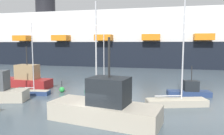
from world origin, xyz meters
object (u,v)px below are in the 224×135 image
Objects in this scene: sailboat_2 at (177,100)px; fishing_boat_0 at (105,107)px; fishing_boat_3 at (190,91)px; sailboat_3 at (101,99)px; channel_buoy_1 at (62,89)px; sailboat_6 at (101,90)px; cruise_ship at (111,41)px; sailboat_5 at (31,91)px; fishing_boat_2 at (26,79)px.

fishing_boat_0 is (-6.20, -5.52, 0.69)m from sailboat_2.
fishing_boat_0 is 1.83× the size of fishing_boat_3.
fishing_boat_3 is at bearing -165.49° from sailboat_3.
fishing_boat_0 is at bearing -51.32° from channel_buoy_1.
cruise_ship reaches higher than sailboat_6.
cruise_ship is at bearing 89.16° from sailboat_6.
fishing_boat_0 is (10.74, -7.57, 0.82)m from sailboat_5.
cruise_ship reaches higher than fishing_boat_0.
sailboat_5 reaches higher than fishing_boat_0.
sailboat_6 is 38.97m from cruise_ship.
channel_buoy_1 is (-15.82, -0.58, -0.27)m from fishing_boat_3.
sailboat_2 is 7.66× the size of channel_buoy_1.
fishing_boat_2 reaches higher than fishing_boat_3.
sailboat_3 is at bearing -19.21° from sailboat_5.
sailboat_6 is (8.29, 2.29, -0.06)m from sailboat_5.
sailboat_3 reaches higher than fishing_boat_0.
sailboat_6 is 5.13m from channel_buoy_1.
sailboat_5 is 3.69m from channel_buoy_1.
channel_buoy_1 is (6.15, -1.96, -0.82)m from fishing_boat_2.
sailboat_5 is at bearing -48.14° from fishing_boat_2.
channel_buoy_1 is at bearing -13.56° from fishing_boat_2.
fishing_boat_3 is (9.65, 5.23, 0.09)m from sailboat_3.
sailboat_3 reaches higher than sailboat_5.
sailboat_5 is at bearing -177.36° from fishing_boat_3.
fishing_boat_3 is at bearing 64.52° from fishing_boat_0.
fishing_boat_0 is 13.01m from fishing_boat_3.
channel_buoy_1 is at bearing -85.70° from cruise_ship.
fishing_boat_0 reaches higher than fishing_boat_3.
channel_buoy_1 is 39.04m from cruise_ship.
fishing_boat_3 is (8.26, 10.03, -0.61)m from fishing_boat_0.
cruise_ship is at bearing 82.89° from sailboat_5.
fishing_boat_2 is at bearing 171.67° from fishing_boat_3.
sailboat_5 is 1.16× the size of fishing_boat_2.
sailboat_2 reaches higher than fishing_boat_0.
sailboat_5 is 4.91m from fishing_boat_2.
sailboat_2 reaches higher than sailboat_6.
fishing_boat_2 is 1.47× the size of fishing_boat_3.
sailboat_3 reaches higher than fishing_boat_3.
cruise_ship reaches higher than sailboat_5.
fishing_boat_3 is 15.84m from channel_buoy_1.
sailboat_5 is at bearing 158.80° from fishing_boat_0.
fishing_boat_3 reaches higher than channel_buoy_1.
sailboat_6 reaches higher than fishing_boat_2.
channel_buoy_1 is (-7.57, 9.45, -0.89)m from fishing_boat_0.
fishing_boat_3 is (19.00, 2.46, 0.21)m from sailboat_5.
fishing_boat_2 is at bearing -42.17° from sailboat_3.
sailboat_2 reaches higher than sailboat_5.
sailboat_6 is 0.80× the size of fishing_boat_0.
channel_buoy_1 is (-13.77, 3.93, -0.20)m from sailboat_2.
sailboat_5 is at bearing -149.42° from channel_buoy_1.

